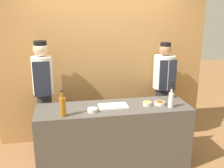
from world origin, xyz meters
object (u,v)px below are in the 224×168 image
(chef_left, at_px, (44,91))
(bottle_amber, at_px, (63,106))
(sauce_bowl_yellow, at_px, (147,103))
(sauce_bowl_purple, at_px, (92,110))
(cutting_board, at_px, (113,106))
(chef_right, at_px, (163,89))
(bottle_soy, at_px, (172,91))
(sauce_bowl_orange, at_px, (160,103))
(bottle_clear, at_px, (171,100))

(chef_left, bearing_deg, bottle_amber, -71.62)
(sauce_bowl_yellow, distance_m, sauce_bowl_purple, 0.76)
(cutting_board, height_order, chef_right, chef_right)
(bottle_soy, relative_size, chef_right, 0.16)
(sauce_bowl_yellow, height_order, sauce_bowl_purple, sauce_bowl_yellow)
(sauce_bowl_orange, bearing_deg, chef_left, 156.79)
(bottle_clear, bearing_deg, chef_left, 154.56)
(bottle_soy, distance_m, bottle_clear, 0.41)
(chef_right, bearing_deg, chef_left, 180.00)
(cutting_board, height_order, bottle_amber, bottle_amber)
(bottle_amber, height_order, chef_right, chef_right)
(bottle_amber, xyz_separation_m, chef_left, (-0.28, 0.84, -0.06))
(chef_left, bearing_deg, sauce_bowl_orange, -23.21)
(sauce_bowl_orange, bearing_deg, chef_right, 65.27)
(sauce_bowl_purple, bearing_deg, cutting_board, 23.64)
(sauce_bowl_purple, distance_m, bottle_soy, 1.26)
(chef_left, xyz_separation_m, chef_right, (1.88, -0.00, -0.06))
(sauce_bowl_purple, bearing_deg, bottle_soy, 16.07)
(chef_right, bearing_deg, cutting_board, -145.83)
(bottle_soy, bearing_deg, sauce_bowl_yellow, -151.08)
(chef_left, relative_size, chef_right, 1.04)
(bottle_clear, bearing_deg, sauce_bowl_orange, 130.56)
(bottle_soy, height_order, chef_right, chef_right)
(sauce_bowl_orange, distance_m, bottle_amber, 1.31)
(chef_right, bearing_deg, sauce_bowl_yellow, -125.82)
(sauce_bowl_orange, distance_m, chef_left, 1.71)
(cutting_board, relative_size, chef_left, 0.23)
(sauce_bowl_purple, relative_size, chef_right, 0.08)
(bottle_soy, relative_size, chef_left, 0.15)
(sauce_bowl_yellow, height_order, bottle_amber, bottle_amber)
(bottle_amber, relative_size, chef_right, 0.20)
(sauce_bowl_orange, bearing_deg, sauce_bowl_yellow, 179.87)
(sauce_bowl_yellow, xyz_separation_m, bottle_amber, (-1.12, -0.17, 0.10))
(chef_left, height_order, chef_right, chef_left)
(bottle_clear, height_order, chef_left, chef_left)
(sauce_bowl_purple, relative_size, bottle_amber, 0.39)
(cutting_board, xyz_separation_m, chef_right, (0.95, 0.64, -0.01))
(cutting_board, distance_m, bottle_clear, 0.77)
(sauce_bowl_orange, relative_size, bottle_amber, 0.44)
(sauce_bowl_yellow, relative_size, bottle_soy, 0.44)
(bottle_clear, bearing_deg, bottle_soy, 65.69)
(sauce_bowl_purple, distance_m, chef_left, 1.01)
(cutting_board, xyz_separation_m, bottle_clear, (0.75, -0.15, 0.10))
(bottle_soy, bearing_deg, chef_right, 85.32)
(sauce_bowl_yellow, height_order, chef_right, chef_right)
(sauce_bowl_orange, distance_m, bottle_clear, 0.18)
(cutting_board, height_order, bottle_clear, bottle_clear)
(sauce_bowl_orange, relative_size, sauce_bowl_purple, 1.15)
(bottle_clear, distance_m, chef_left, 1.86)
(bottle_amber, xyz_separation_m, bottle_clear, (1.40, 0.04, -0.02))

